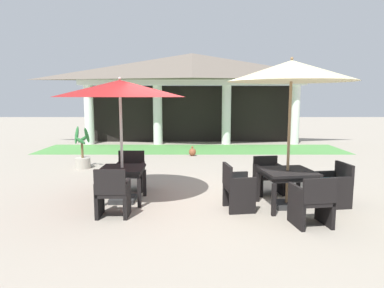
{
  "coord_description": "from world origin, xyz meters",
  "views": [
    {
      "loc": [
        0.0,
        -7.07,
        2.18
      ],
      "look_at": [
        0.01,
        0.8,
        1.11
      ],
      "focal_mm": 32.62,
      "sensor_mm": 36.0,
      "label": 1
    }
  ],
  "objects_px": {
    "patio_umbrella_near_foreground": "(119,90)",
    "patio_umbrella_mid_left": "(291,72)",
    "terracotta_urn": "(192,152)",
    "patio_chair_near_foreground_north": "(130,172)",
    "potted_palm_left_edge": "(82,157)",
    "patio_chair_mid_left_east": "(334,185)",
    "patio_chair_near_foreground_south": "(112,194)",
    "patio_chair_mid_left_north": "(268,176)",
    "patio_table_mid_left": "(287,175)",
    "patio_chair_mid_left_south": "(312,202)",
    "patio_table_near_foreground": "(122,173)",
    "patio_chair_mid_left_west": "(236,188)"
  },
  "relations": [
    {
      "from": "patio_umbrella_mid_left",
      "to": "patio_chair_mid_left_east",
      "type": "bearing_deg",
      "value": 8.48
    },
    {
      "from": "patio_umbrella_near_foreground",
      "to": "patio_chair_near_foreground_south",
      "type": "xyz_separation_m",
      "value": [
        0.0,
        -0.94,
        -1.88
      ]
    },
    {
      "from": "patio_table_near_foreground",
      "to": "terracotta_urn",
      "type": "bearing_deg",
      "value": 75.52
    },
    {
      "from": "patio_table_near_foreground",
      "to": "patio_umbrella_near_foreground",
      "type": "bearing_deg",
      "value": 0.0
    },
    {
      "from": "patio_chair_mid_left_east",
      "to": "terracotta_urn",
      "type": "relative_size",
      "value": 2.36
    },
    {
      "from": "patio_chair_mid_left_west",
      "to": "patio_umbrella_near_foreground",
      "type": "bearing_deg",
      "value": -111.37
    },
    {
      "from": "potted_palm_left_edge",
      "to": "patio_chair_mid_left_south",
      "type": "bearing_deg",
      "value": -41.74
    },
    {
      "from": "patio_chair_mid_left_north",
      "to": "terracotta_urn",
      "type": "bearing_deg",
      "value": -79.67
    },
    {
      "from": "patio_umbrella_near_foreground",
      "to": "patio_umbrella_mid_left",
      "type": "xyz_separation_m",
      "value": [
        3.32,
        -0.38,
        0.32
      ]
    },
    {
      "from": "patio_table_mid_left",
      "to": "patio_chair_mid_left_east",
      "type": "height_order",
      "value": "patio_chair_mid_left_east"
    },
    {
      "from": "patio_table_near_foreground",
      "to": "patio_umbrella_near_foreground",
      "type": "xyz_separation_m",
      "value": [
        0.0,
        0.0,
        1.69
      ]
    },
    {
      "from": "patio_chair_mid_left_south",
      "to": "patio_umbrella_mid_left",
      "type": "bearing_deg",
      "value": 90.0
    },
    {
      "from": "patio_table_mid_left",
      "to": "patio_umbrella_mid_left",
      "type": "relative_size",
      "value": 0.38
    },
    {
      "from": "patio_chair_mid_left_south",
      "to": "patio_table_near_foreground",
      "type": "bearing_deg",
      "value": 149.75
    },
    {
      "from": "patio_chair_near_foreground_north",
      "to": "terracotta_urn",
      "type": "height_order",
      "value": "patio_chair_near_foreground_north"
    },
    {
      "from": "patio_chair_near_foreground_north",
      "to": "patio_chair_mid_left_east",
      "type": "relative_size",
      "value": 1.04
    },
    {
      "from": "patio_table_near_foreground",
      "to": "patio_chair_mid_left_west",
      "type": "xyz_separation_m",
      "value": [
        2.32,
        -0.53,
        -0.19
      ]
    },
    {
      "from": "patio_umbrella_near_foreground",
      "to": "potted_palm_left_edge",
      "type": "distance_m",
      "value": 4.36
    },
    {
      "from": "patio_umbrella_near_foreground",
      "to": "potted_palm_left_edge",
      "type": "height_order",
      "value": "patio_umbrella_near_foreground"
    },
    {
      "from": "patio_chair_near_foreground_north",
      "to": "patio_chair_mid_left_south",
      "type": "height_order",
      "value": "patio_chair_near_foreground_north"
    },
    {
      "from": "patio_umbrella_near_foreground",
      "to": "patio_chair_mid_left_north",
      "type": "height_order",
      "value": "patio_umbrella_near_foreground"
    },
    {
      "from": "patio_chair_near_foreground_south",
      "to": "patio_chair_mid_left_north",
      "type": "height_order",
      "value": "patio_chair_near_foreground_south"
    },
    {
      "from": "patio_chair_near_foreground_north",
      "to": "terracotta_urn",
      "type": "relative_size",
      "value": 2.47
    },
    {
      "from": "patio_table_near_foreground",
      "to": "patio_umbrella_mid_left",
      "type": "xyz_separation_m",
      "value": [
        3.32,
        -0.38,
        2.01
      ]
    },
    {
      "from": "potted_palm_left_edge",
      "to": "patio_chair_near_foreground_south",
      "type": "bearing_deg",
      "value": -66.37
    },
    {
      "from": "patio_chair_mid_left_east",
      "to": "terracotta_urn",
      "type": "distance_m",
      "value": 6.55
    },
    {
      "from": "patio_table_mid_left",
      "to": "terracotta_urn",
      "type": "bearing_deg",
      "value": 107.15
    },
    {
      "from": "patio_umbrella_near_foreground",
      "to": "patio_chair_mid_left_west",
      "type": "distance_m",
      "value": 3.03
    },
    {
      "from": "patio_umbrella_mid_left",
      "to": "potted_palm_left_edge",
      "type": "relative_size",
      "value": 2.24
    },
    {
      "from": "patio_umbrella_near_foreground",
      "to": "patio_chair_mid_left_east",
      "type": "height_order",
      "value": "patio_umbrella_near_foreground"
    },
    {
      "from": "terracotta_urn",
      "to": "patio_chair_near_foreground_north",
      "type": "bearing_deg",
      "value": -107.27
    },
    {
      "from": "patio_chair_near_foreground_north",
      "to": "patio_umbrella_mid_left",
      "type": "xyz_separation_m",
      "value": [
        3.33,
        -1.32,
        2.22
      ]
    },
    {
      "from": "patio_chair_mid_left_north",
      "to": "potted_palm_left_edge",
      "type": "bearing_deg",
      "value": -37.2
    },
    {
      "from": "patio_table_near_foreground",
      "to": "terracotta_urn",
      "type": "relative_size",
      "value": 2.44
    },
    {
      "from": "patio_chair_mid_left_east",
      "to": "potted_palm_left_edge",
      "type": "bearing_deg",
      "value": 51.25
    },
    {
      "from": "patio_chair_mid_left_east",
      "to": "terracotta_urn",
      "type": "xyz_separation_m",
      "value": [
        -2.87,
        5.88,
        -0.27
      ]
    },
    {
      "from": "patio_umbrella_mid_left",
      "to": "patio_chair_mid_left_south",
      "type": "distance_m",
      "value": 2.43
    },
    {
      "from": "patio_table_near_foreground",
      "to": "patio_chair_mid_left_south",
      "type": "xyz_separation_m",
      "value": [
        3.47,
        -1.39,
        -0.2
      ]
    },
    {
      "from": "patio_chair_mid_left_north",
      "to": "patio_chair_mid_left_west",
      "type": "bearing_deg",
      "value": 44.94
    },
    {
      "from": "terracotta_urn",
      "to": "patio_chair_mid_left_east",
      "type": "bearing_deg",
      "value": -64.01
    },
    {
      "from": "patio_chair_near_foreground_south",
      "to": "patio_table_near_foreground",
      "type": "bearing_deg",
      "value": 90.0
    },
    {
      "from": "patio_chair_mid_left_east",
      "to": "patio_chair_mid_left_north",
      "type": "relative_size",
      "value": 1.04
    },
    {
      "from": "patio_chair_mid_left_east",
      "to": "patio_chair_mid_left_west",
      "type": "bearing_deg",
      "value": 90.0
    },
    {
      "from": "patio_umbrella_near_foreground",
      "to": "patio_chair_near_foreground_south",
      "type": "bearing_deg",
      "value": -89.7
    },
    {
      "from": "patio_chair_near_foreground_south",
      "to": "patio_umbrella_near_foreground",
      "type": "bearing_deg",
      "value": 90.0
    },
    {
      "from": "patio_chair_mid_left_north",
      "to": "terracotta_urn",
      "type": "xyz_separation_m",
      "value": [
        -1.71,
        5.03,
        -0.25
      ]
    },
    {
      "from": "patio_chair_mid_left_south",
      "to": "patio_chair_mid_left_west",
      "type": "relative_size",
      "value": 0.98
    },
    {
      "from": "patio_chair_mid_left_east",
      "to": "terracotta_urn",
      "type": "height_order",
      "value": "patio_chair_mid_left_east"
    },
    {
      "from": "patio_chair_near_foreground_south",
      "to": "patio_chair_mid_left_west",
      "type": "distance_m",
      "value": 2.35
    },
    {
      "from": "patio_chair_mid_left_west",
      "to": "patio_chair_mid_left_north",
      "type": "relative_size",
      "value": 1.1
    }
  ]
}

